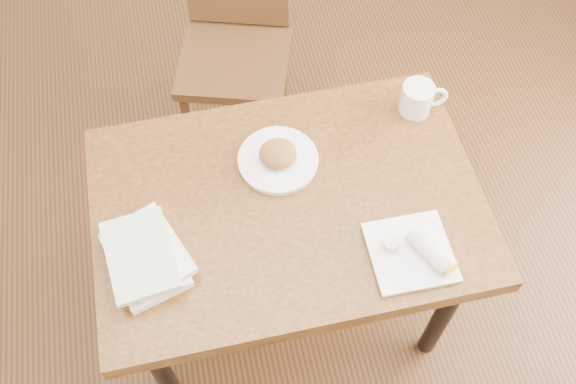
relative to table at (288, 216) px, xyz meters
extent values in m
cube|color=#472814|center=(0.00, 0.00, -0.67)|extent=(4.00, 5.00, 0.01)
cube|color=brown|center=(0.00, 0.00, 0.06)|extent=(1.13, 0.77, 0.06)
cylinder|color=black|center=(-0.47, -0.29, -0.32)|extent=(0.06, 0.06, 0.69)
cylinder|color=black|center=(0.47, -0.29, -0.32)|extent=(0.06, 0.06, 0.69)
cylinder|color=black|center=(-0.47, 0.29, -0.32)|extent=(0.06, 0.06, 0.69)
cylinder|color=black|center=(0.47, 0.29, -0.32)|extent=(0.06, 0.06, 0.69)
cylinder|color=#452B13|center=(0.19, 0.96, -0.44)|extent=(0.04, 0.04, 0.45)
cylinder|color=#452B13|center=(-0.15, 1.07, -0.44)|extent=(0.04, 0.04, 0.45)
cylinder|color=#452B13|center=(0.09, 0.61, -0.44)|extent=(0.04, 0.04, 0.45)
cylinder|color=#452B13|center=(-0.26, 0.72, -0.44)|extent=(0.04, 0.04, 0.45)
cube|color=#452B13|center=(-0.03, 0.84, -0.19)|extent=(0.53, 0.53, 0.04)
cylinder|color=white|center=(0.00, 0.14, 0.10)|extent=(0.24, 0.24, 0.02)
cylinder|color=white|center=(0.00, 0.14, 0.11)|extent=(0.24, 0.24, 0.01)
ellipsoid|color=#B27538|center=(0.00, 0.14, 0.14)|extent=(0.13, 0.12, 0.06)
cylinder|color=white|center=(0.47, 0.25, 0.14)|extent=(0.10, 0.10, 0.10)
torus|color=white|center=(0.52, 0.24, 0.14)|extent=(0.08, 0.03, 0.08)
cylinder|color=tan|center=(0.47, 0.25, 0.19)|extent=(0.09, 0.09, 0.01)
cylinder|color=#F2E5CC|center=(0.47, 0.25, 0.19)|extent=(0.06, 0.06, 0.00)
cube|color=white|center=(0.29, -0.24, 0.10)|extent=(0.22, 0.22, 0.01)
cube|color=white|center=(0.29, -0.24, 0.11)|extent=(0.23, 0.23, 0.01)
cylinder|color=white|center=(0.34, -0.26, 0.14)|extent=(0.11, 0.15, 0.06)
cylinder|color=yellow|center=(0.37, -0.32, 0.14)|extent=(0.05, 0.04, 0.05)
cylinder|color=silver|center=(0.24, -0.21, 0.12)|extent=(0.05, 0.05, 0.03)
cylinder|color=red|center=(0.24, -0.21, 0.13)|extent=(0.04, 0.04, 0.01)
cube|color=white|center=(-0.42, -0.11, 0.10)|extent=(0.24, 0.29, 0.03)
cube|color=silver|center=(-0.41, -0.10, 0.13)|extent=(0.25, 0.29, 0.02)
cube|color=#8DB478|center=(-0.43, -0.11, 0.15)|extent=(0.20, 0.27, 0.02)
camera|label=1|loc=(-0.21, -0.93, 1.68)|focal=40.00mm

